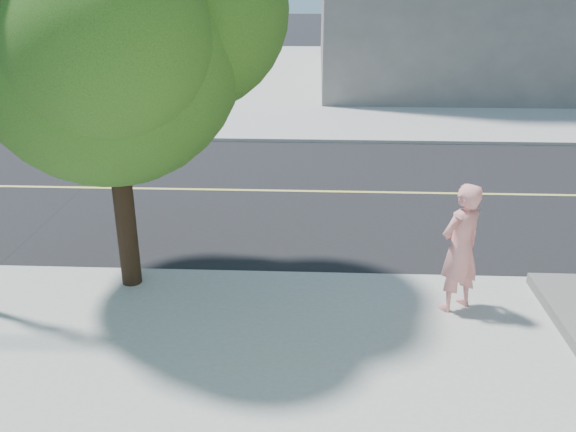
{
  "coord_description": "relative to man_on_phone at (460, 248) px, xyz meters",
  "views": [
    {
      "loc": [
        4.77,
        -9.47,
        5.05
      ],
      "look_at": [
        4.34,
        -0.3,
        1.3
      ],
      "focal_mm": 37.69,
      "sensor_mm": 36.0,
      "label": 1
    }
  ],
  "objects": [
    {
      "name": "ground",
      "position": [
        -6.99,
        1.09,
        -1.15
      ],
      "size": [
        140.0,
        140.0,
        0.0
      ],
      "primitive_type": "plane",
      "color": "black",
      "rests_on": "ground"
    },
    {
      "name": "street_tree",
      "position": [
        -5.18,
        0.6,
        3.28
      ],
      "size": [
        5.03,
        4.57,
        6.67
      ],
      "rotation": [
        0.0,
        0.0,
        0.14
      ],
      "color": "black",
      "rests_on": "sidewalk_se"
    },
    {
      "name": "road_ew",
      "position": [
        -6.99,
        5.59,
        -1.14
      ],
      "size": [
        140.0,
        9.0,
        0.01
      ],
      "primitive_type": "cube",
      "color": "black",
      "rests_on": "ground"
    },
    {
      "name": "sidewalk_ne",
      "position": [
        6.51,
        22.59,
        -1.09
      ],
      "size": [
        29.0,
        25.0,
        0.12
      ],
      "primitive_type": "cube",
      "color": "#A8A8A1",
      "rests_on": "ground"
    },
    {
      "name": "man_on_phone",
      "position": [
        0.0,
        0.0,
        0.0
      ],
      "size": [
        0.9,
        0.83,
        2.06
      ],
      "primitive_type": "imported",
      "rotation": [
        0.0,
        0.0,
        3.72
      ],
      "color": "pink",
      "rests_on": "sidewalk_se"
    }
  ]
}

